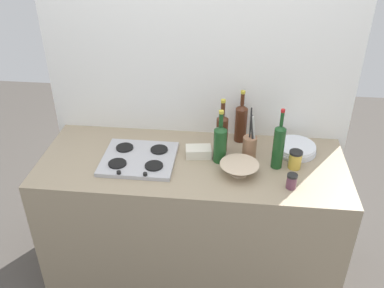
{
  "coord_description": "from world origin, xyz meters",
  "views": [
    {
      "loc": [
        0.22,
        -2.04,
        2.29
      ],
      "look_at": [
        0.0,
        0.0,
        1.02
      ],
      "focal_mm": 39.54,
      "sensor_mm": 36.0,
      "label": 1
    }
  ],
  "objects_px": {
    "wine_bottle_rightmost": "(220,143)",
    "condiment_jar_rear": "(295,160)",
    "wine_bottle_mid_right": "(241,122)",
    "utensil_crock": "(250,146)",
    "plate_stack": "(295,148)",
    "butter_dish": "(198,152)",
    "wine_bottle_leftmost": "(279,145)",
    "wine_bottle_mid_left": "(222,132)",
    "mixing_bowl": "(239,168)",
    "condiment_jar_front": "(292,181)",
    "stovetop_hob": "(139,159)"
  },
  "relations": [
    {
      "from": "wine_bottle_mid_left",
      "to": "condiment_jar_front",
      "type": "height_order",
      "value": "wine_bottle_mid_left"
    },
    {
      "from": "stovetop_hob",
      "to": "utensil_crock",
      "type": "xyz_separation_m",
      "value": [
        0.64,
        0.11,
        0.06
      ]
    },
    {
      "from": "wine_bottle_leftmost",
      "to": "wine_bottle_mid_right",
      "type": "relative_size",
      "value": 1.08
    },
    {
      "from": "stovetop_hob",
      "to": "butter_dish",
      "type": "relative_size",
      "value": 2.82
    },
    {
      "from": "wine_bottle_mid_left",
      "to": "mixing_bowl",
      "type": "distance_m",
      "value": 0.27
    },
    {
      "from": "condiment_jar_front",
      "to": "condiment_jar_rear",
      "type": "distance_m",
      "value": 0.19
    },
    {
      "from": "wine_bottle_rightmost",
      "to": "condiment_jar_rear",
      "type": "bearing_deg",
      "value": -3.93
    },
    {
      "from": "plate_stack",
      "to": "wine_bottle_mid_left",
      "type": "relative_size",
      "value": 0.72
    },
    {
      "from": "stovetop_hob",
      "to": "butter_dish",
      "type": "distance_m",
      "value": 0.35
    },
    {
      "from": "wine_bottle_rightmost",
      "to": "mixing_bowl",
      "type": "height_order",
      "value": "wine_bottle_rightmost"
    },
    {
      "from": "wine_bottle_leftmost",
      "to": "wine_bottle_rightmost",
      "type": "xyz_separation_m",
      "value": [
        -0.33,
        0.02,
        -0.02
      ]
    },
    {
      "from": "mixing_bowl",
      "to": "plate_stack",
      "type": "bearing_deg",
      "value": 37.92
    },
    {
      "from": "wine_bottle_leftmost",
      "to": "condiment_jar_rear",
      "type": "height_order",
      "value": "wine_bottle_leftmost"
    },
    {
      "from": "stovetop_hob",
      "to": "plate_stack",
      "type": "height_order",
      "value": "plate_stack"
    },
    {
      "from": "plate_stack",
      "to": "butter_dish",
      "type": "distance_m",
      "value": 0.59
    },
    {
      "from": "stovetop_hob",
      "to": "condiment_jar_front",
      "type": "relative_size",
      "value": 4.98
    },
    {
      "from": "condiment_jar_rear",
      "to": "wine_bottle_mid_left",
      "type": "bearing_deg",
      "value": 161.93
    },
    {
      "from": "wine_bottle_mid_right",
      "to": "condiment_jar_rear",
      "type": "height_order",
      "value": "wine_bottle_mid_right"
    },
    {
      "from": "wine_bottle_leftmost",
      "to": "condiment_jar_front",
      "type": "distance_m",
      "value": 0.23
    },
    {
      "from": "plate_stack",
      "to": "condiment_jar_rear",
      "type": "relative_size",
      "value": 2.28
    },
    {
      "from": "wine_bottle_mid_right",
      "to": "plate_stack",
      "type": "bearing_deg",
      "value": -17.55
    },
    {
      "from": "condiment_jar_rear",
      "to": "utensil_crock",
      "type": "bearing_deg",
      "value": 160.59
    },
    {
      "from": "wine_bottle_leftmost",
      "to": "wine_bottle_mid_left",
      "type": "xyz_separation_m",
      "value": [
        -0.32,
        0.13,
        -0.01
      ]
    },
    {
      "from": "wine_bottle_mid_left",
      "to": "mixing_bowl",
      "type": "height_order",
      "value": "wine_bottle_mid_left"
    },
    {
      "from": "mixing_bowl",
      "to": "condiment_jar_front",
      "type": "xyz_separation_m",
      "value": [
        0.28,
        -0.1,
        0.01
      ]
    },
    {
      "from": "wine_bottle_mid_left",
      "to": "butter_dish",
      "type": "relative_size",
      "value": 2.29
    },
    {
      "from": "stovetop_hob",
      "to": "wine_bottle_rightmost",
      "type": "relative_size",
      "value": 1.29
    },
    {
      "from": "wine_bottle_mid_left",
      "to": "stovetop_hob",
      "type": "bearing_deg",
      "value": -161.56
    },
    {
      "from": "plate_stack",
      "to": "condiment_jar_rear",
      "type": "height_order",
      "value": "condiment_jar_rear"
    },
    {
      "from": "mixing_bowl",
      "to": "utensil_crock",
      "type": "bearing_deg",
      "value": 72.39
    },
    {
      "from": "stovetop_hob",
      "to": "mixing_bowl",
      "type": "xyz_separation_m",
      "value": [
        0.59,
        -0.07,
        0.02
      ]
    },
    {
      "from": "utensil_crock",
      "to": "wine_bottle_mid_left",
      "type": "bearing_deg",
      "value": 164.04
    },
    {
      "from": "wine_bottle_leftmost",
      "to": "wine_bottle_rightmost",
      "type": "relative_size",
      "value": 1.12
    },
    {
      "from": "wine_bottle_mid_left",
      "to": "condiment_jar_front",
      "type": "xyz_separation_m",
      "value": [
        0.39,
        -0.33,
        -0.09
      ]
    },
    {
      "from": "plate_stack",
      "to": "condiment_jar_front",
      "type": "bearing_deg",
      "value": -99.16
    },
    {
      "from": "wine_bottle_leftmost",
      "to": "wine_bottle_rightmost",
      "type": "height_order",
      "value": "wine_bottle_leftmost"
    },
    {
      "from": "wine_bottle_leftmost",
      "to": "wine_bottle_mid_right",
      "type": "xyz_separation_m",
      "value": [
        -0.21,
        0.27,
        -0.01
      ]
    },
    {
      "from": "condiment_jar_front",
      "to": "condiment_jar_rear",
      "type": "height_order",
      "value": "condiment_jar_rear"
    },
    {
      "from": "butter_dish",
      "to": "stovetop_hob",
      "type": "bearing_deg",
      "value": -165.59
    },
    {
      "from": "wine_bottle_leftmost",
      "to": "condiment_jar_front",
      "type": "height_order",
      "value": "wine_bottle_leftmost"
    },
    {
      "from": "stovetop_hob",
      "to": "butter_dish",
      "type": "xyz_separation_m",
      "value": [
        0.34,
        0.09,
        0.01
      ]
    },
    {
      "from": "wine_bottle_mid_right",
      "to": "mixing_bowl",
      "type": "relative_size",
      "value": 1.55
    },
    {
      "from": "condiment_jar_front",
      "to": "wine_bottle_mid_left",
      "type": "bearing_deg",
      "value": 139.87
    },
    {
      "from": "plate_stack",
      "to": "butter_dish",
      "type": "bearing_deg",
      "value": -169.72
    },
    {
      "from": "mixing_bowl",
      "to": "condiment_jar_front",
      "type": "distance_m",
      "value": 0.3
    },
    {
      "from": "utensil_crock",
      "to": "condiment_jar_rear",
      "type": "relative_size",
      "value": 2.9
    },
    {
      "from": "plate_stack",
      "to": "wine_bottle_mid_right",
      "type": "bearing_deg",
      "value": 162.45
    },
    {
      "from": "wine_bottle_mid_left",
      "to": "condiment_jar_rear",
      "type": "relative_size",
      "value": 3.17
    },
    {
      "from": "wine_bottle_mid_right",
      "to": "mixing_bowl",
      "type": "distance_m",
      "value": 0.38
    },
    {
      "from": "stovetop_hob",
      "to": "wine_bottle_leftmost",
      "type": "height_order",
      "value": "wine_bottle_leftmost"
    }
  ]
}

